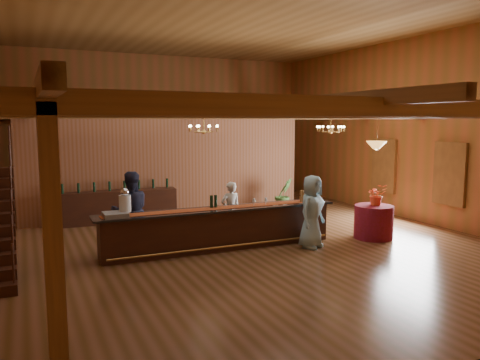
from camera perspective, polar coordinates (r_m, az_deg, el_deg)
name	(u,v)px	position (r m, az deg, el deg)	size (l,w,h in m)	color
floor	(230,238)	(12.17, -1.21, -7.09)	(14.00, 14.00, 0.00)	brown
ceiling	(230,18)	(12.05, -1.28, 19.16)	(14.00, 14.00, 0.00)	olive
wall_back	(157,128)	(18.42, -10.10, 6.30)	(12.00, 0.10, 5.50)	#A4582E
wall_front	(472,143)	(6.08, 26.44, 4.08)	(12.00, 0.10, 5.50)	#A4582E
wall_right	(410,129)	(15.23, 20.01, 5.82)	(0.10, 14.00, 5.50)	#A4582E
beam_grid	(222,112)	(12.26, -2.21, 8.31)	(11.90, 13.90, 0.39)	#95612F
support_posts	(238,179)	(11.42, -0.22, 0.15)	(9.20, 10.20, 3.20)	#95612F
partition_wall	(171,167)	(14.98, -8.39, 1.56)	(9.00, 0.18, 3.10)	brown
window_right_front	(450,174)	(14.18, 24.22, 0.68)	(0.12, 1.05, 1.75)	white
window_right_back	(384,166)	(15.99, 17.17, 1.66)	(0.12, 1.05, 1.75)	white
backroom_boxes	(161,190)	(17.07, -9.58, -1.24)	(4.10, 0.60, 1.10)	#371A0E
tasting_bar	(220,228)	(11.09, -2.43, -5.88)	(5.84, 0.87, 0.98)	#371A0E
beverage_dispenser	(125,202)	(10.41, -13.85, -2.66)	(0.26, 0.26, 0.60)	silver
glass_rack_tray	(115,215)	(10.33, -14.95, -4.11)	(0.50, 0.50, 0.10)	gray
raffle_drum	(306,195)	(11.95, 8.05, -1.81)	(0.34, 0.24, 0.30)	#A07033
bar_bottle_0	(211,202)	(11.01, -3.50, -2.65)	(0.07, 0.07, 0.30)	black
bar_bottle_1	(216,201)	(11.05, -2.99, -2.62)	(0.07, 0.07, 0.30)	black
backbar_shelf	(118,207)	(14.35, -14.68, -3.15)	(3.44, 0.54, 0.97)	#371A0E
round_table	(374,222)	(12.55, 15.97, -4.92)	(0.99, 0.99, 0.85)	maroon
chandelier_left	(204,128)	(12.29, -4.45, 6.32)	(0.80, 0.80, 0.54)	#A57A39
chandelier_right	(330,129)	(13.87, 10.97, 6.16)	(0.80, 0.80, 0.57)	#A57A39
pendant_lamp	(376,145)	(12.30, 16.29, 4.12)	(0.52, 0.52, 0.90)	#A57A39
bartender	(230,210)	(12.03, -1.18, -3.67)	(0.53, 0.35, 1.47)	silver
staff_second	(131,211)	(11.18, -13.19, -3.69)	(0.90, 0.70, 1.85)	#222339
guest	(312,212)	(11.24, 8.74, -3.82)	(0.85, 0.55, 1.74)	#8EBFD3
floor_plant	(284,195)	(15.65, 5.35, -1.81)	(0.62, 0.50, 1.12)	#396528
table_flowers	(377,195)	(12.47, 16.32, -1.73)	(0.50, 0.43, 0.56)	#DB4E24
table_vase	(374,199)	(12.58, 15.98, -2.26)	(0.14, 0.14, 0.29)	#A57A39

